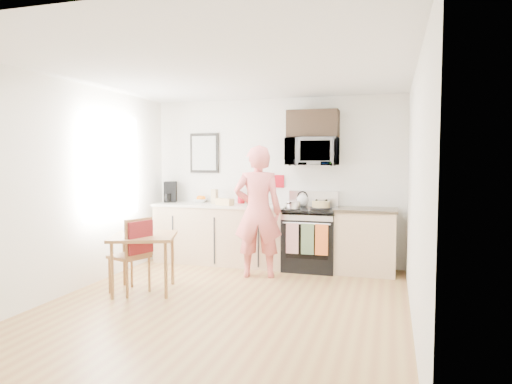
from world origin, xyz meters
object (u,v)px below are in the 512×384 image
(cake, at_px, (321,205))
(range, at_px, (310,240))
(microwave, at_px, (312,152))
(dining_table, at_px, (144,242))
(chair, at_px, (136,245))
(person, at_px, (258,212))

(cake, bearing_deg, range, 163.20)
(microwave, bearing_deg, range, -89.94)
(range, xyz_separation_m, dining_table, (-1.78, -1.74, 0.19))
(dining_table, height_order, chair, chair)
(microwave, relative_size, dining_table, 0.90)
(chair, bearing_deg, microwave, 67.04)
(microwave, height_order, person, microwave)
(chair, bearing_deg, cake, 62.36)
(dining_table, xyz_separation_m, chair, (-0.02, -0.14, -0.02))
(cake, bearing_deg, person, -143.41)
(dining_table, bearing_deg, person, 43.79)
(range, height_order, person, person)
(person, distance_m, dining_table, 1.62)
(person, bearing_deg, microwave, -144.02)
(microwave, bearing_deg, chair, -132.42)
(dining_table, bearing_deg, range, 44.25)
(range, bearing_deg, person, -134.93)
(microwave, relative_size, person, 0.41)
(range, distance_m, chair, 2.61)
(microwave, height_order, cake, microwave)
(person, distance_m, chair, 1.74)
(person, bearing_deg, cake, -156.85)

